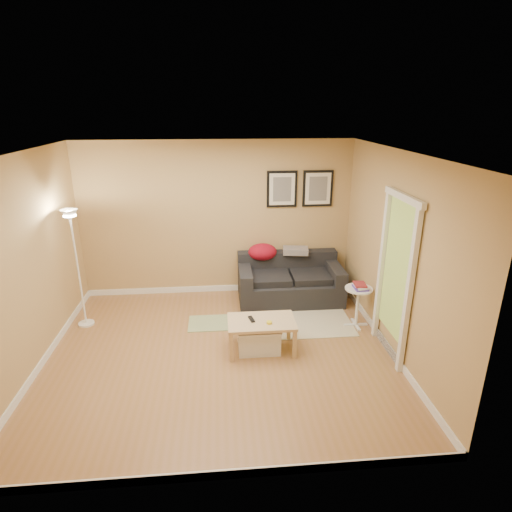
% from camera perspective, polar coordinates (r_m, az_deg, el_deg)
% --- Properties ---
extents(floor, '(4.50, 4.50, 0.00)m').
position_cam_1_polar(floor, '(5.72, -4.86, -13.06)').
color(floor, '#9A6A42').
rests_on(floor, ground).
extents(ceiling, '(4.50, 4.50, 0.00)m').
position_cam_1_polar(ceiling, '(4.83, -5.77, 13.82)').
color(ceiling, white).
rests_on(ceiling, wall_back).
extents(wall_back, '(4.50, 0.00, 4.50)m').
position_cam_1_polar(wall_back, '(7.04, -5.33, 4.95)').
color(wall_back, tan).
rests_on(wall_back, ground).
extents(wall_front, '(4.50, 0.00, 4.50)m').
position_cam_1_polar(wall_front, '(3.33, -5.16, -12.95)').
color(wall_front, tan).
rests_on(wall_front, ground).
extents(wall_left, '(0.00, 4.00, 4.00)m').
position_cam_1_polar(wall_left, '(5.62, -28.88, -1.41)').
color(wall_left, tan).
rests_on(wall_left, ground).
extents(wall_right, '(0.00, 4.00, 4.00)m').
position_cam_1_polar(wall_right, '(5.58, 18.47, -0.01)').
color(wall_right, tan).
rests_on(wall_right, ground).
extents(baseboard_back, '(4.50, 0.02, 0.10)m').
position_cam_1_polar(baseboard_back, '(7.45, -5.02, -4.40)').
color(baseboard_back, white).
rests_on(baseboard_back, ground).
extents(baseboard_front, '(4.50, 0.02, 0.10)m').
position_cam_1_polar(baseboard_front, '(4.15, -4.57, -27.54)').
color(baseboard_front, white).
rests_on(baseboard_front, ground).
extents(baseboard_left, '(0.02, 4.00, 0.10)m').
position_cam_1_polar(baseboard_left, '(6.13, -26.83, -12.37)').
color(baseboard_left, white).
rests_on(baseboard_left, ground).
extents(baseboard_right, '(0.02, 4.00, 0.10)m').
position_cam_1_polar(baseboard_right, '(6.10, 17.09, -11.12)').
color(baseboard_right, white).
rests_on(baseboard_right, ground).
extents(sofa, '(1.70, 0.90, 0.75)m').
position_cam_1_polar(sofa, '(6.99, 4.66, -3.16)').
color(sofa, black).
rests_on(sofa, ground).
extents(red_throw, '(0.48, 0.36, 0.28)m').
position_cam_1_polar(red_throw, '(7.05, 0.89, 0.56)').
color(red_throw, maroon).
rests_on(red_throw, sofa).
extents(plaid_throw, '(0.45, 0.32, 0.10)m').
position_cam_1_polar(plaid_throw, '(7.11, 5.40, 0.74)').
color(plaid_throw, tan).
rests_on(plaid_throw, sofa).
extents(framed_print_left, '(0.50, 0.04, 0.60)m').
position_cam_1_polar(framed_print_left, '(6.98, 3.55, 9.09)').
color(framed_print_left, black).
rests_on(framed_print_left, wall_back).
extents(framed_print_right, '(0.50, 0.04, 0.60)m').
position_cam_1_polar(framed_print_right, '(7.09, 8.41, 9.09)').
color(framed_print_right, black).
rests_on(framed_print_right, wall_back).
extents(area_rug, '(1.25, 0.85, 0.01)m').
position_cam_1_polar(area_rug, '(6.42, 7.37, -9.14)').
color(area_rug, beige).
rests_on(area_rug, ground).
extents(green_runner, '(0.70, 0.50, 0.01)m').
position_cam_1_polar(green_runner, '(6.42, -6.03, -9.06)').
color(green_runner, '#668C4C').
rests_on(green_runner, ground).
extents(coffee_table, '(0.99, 0.76, 0.44)m').
position_cam_1_polar(coffee_table, '(5.65, 0.73, -10.76)').
color(coffee_table, tan).
rests_on(coffee_table, ground).
extents(remote_control, '(0.08, 0.17, 0.02)m').
position_cam_1_polar(remote_control, '(5.56, -0.62, -8.60)').
color(remote_control, black).
rests_on(remote_control, coffee_table).
extents(tape_roll, '(0.07, 0.07, 0.03)m').
position_cam_1_polar(tape_roll, '(5.47, 1.81, -9.05)').
color(tape_roll, yellow).
rests_on(tape_roll, coffee_table).
extents(storage_bin, '(0.57, 0.42, 0.35)m').
position_cam_1_polar(storage_bin, '(5.68, 0.39, -11.12)').
color(storage_bin, white).
rests_on(storage_bin, ground).
extents(side_table, '(0.40, 0.40, 0.61)m').
position_cam_1_polar(side_table, '(6.37, 13.63, -6.78)').
color(side_table, white).
rests_on(side_table, ground).
extents(book_stack, '(0.18, 0.24, 0.08)m').
position_cam_1_polar(book_stack, '(6.21, 14.05, -3.98)').
color(book_stack, '#48349C').
rests_on(book_stack, side_table).
extents(floor_lamp, '(0.23, 0.23, 1.77)m').
position_cam_1_polar(floor_lamp, '(6.52, -23.04, -2.09)').
color(floor_lamp, white).
rests_on(floor_lamp, ground).
extents(doorway, '(0.12, 1.01, 2.13)m').
position_cam_1_polar(doorway, '(5.53, 18.28, -3.23)').
color(doorway, white).
rests_on(doorway, ground).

